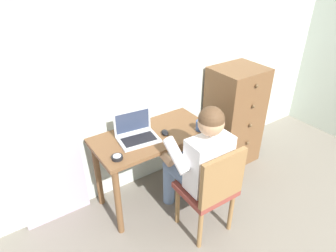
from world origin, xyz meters
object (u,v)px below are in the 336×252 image
object	(u,v)px
desk	(153,146)
person_seated	(199,159)
chair	(212,188)
dresser	(234,116)
coffee_mug	(200,125)
laptop	(136,133)
computer_mouse	(165,133)
desk_clock	(117,157)

from	to	relation	value
desk	person_seated	distance (m)	0.49
chair	person_seated	size ratio (longest dim) A/B	0.74
desk	dresser	xyz separation A→B (m)	(1.10, 0.05, -0.05)
dresser	coffee_mug	distance (m)	0.77
dresser	laptop	world-z (taller)	dresser
laptop	computer_mouse	xyz separation A→B (m)	(0.24, -0.08, -0.04)
person_seated	coffee_mug	distance (m)	0.38
dresser	coffee_mug	xyz separation A→B (m)	(-0.70, -0.24, 0.23)
desk_clock	coffee_mug	distance (m)	0.83
desk	desk_clock	world-z (taller)	desk_clock
dresser	computer_mouse	size ratio (longest dim) A/B	11.25
desk	computer_mouse	size ratio (longest dim) A/B	10.78
dresser	coffee_mug	world-z (taller)	dresser
computer_mouse	desk_clock	bearing A→B (deg)	-146.10
computer_mouse	coffee_mug	xyz separation A→B (m)	(0.31, -0.12, 0.03)
dresser	person_seated	bearing A→B (deg)	-151.49
coffee_mug	desk	bearing A→B (deg)	155.38
dresser	computer_mouse	xyz separation A→B (m)	(-1.00, -0.11, 0.19)
dresser	desk_clock	distance (m)	1.55
laptop	desk_clock	size ratio (longest dim) A/B	4.08
dresser	chair	distance (m)	1.16
desk_clock	coffee_mug	xyz separation A→B (m)	(0.82, -0.03, 0.03)
desk	coffee_mug	distance (m)	0.47
person_seated	coffee_mug	size ratio (longest dim) A/B	10.00
desk	chair	size ratio (longest dim) A/B	1.22
dresser	computer_mouse	bearing A→B (deg)	-173.48
person_seated	laptop	bearing A→B (deg)	123.37
person_seated	chair	bearing A→B (deg)	-90.73
dresser	person_seated	distance (m)	1.07
laptop	desk_clock	bearing A→B (deg)	-146.65
dresser	chair	size ratio (longest dim) A/B	1.28
dresser	coffee_mug	bearing A→B (deg)	-161.24
person_seated	laptop	size ratio (longest dim) A/B	3.27
dresser	laptop	xyz separation A→B (m)	(-1.25, -0.03, 0.23)
computer_mouse	desk_clock	world-z (taller)	computer_mouse
person_seated	coffee_mug	world-z (taller)	person_seated
person_seated	computer_mouse	distance (m)	0.41
chair	person_seated	bearing A→B (deg)	89.27
desk	chair	xyz separation A→B (m)	(0.16, -0.64, -0.12)
person_seated	coffee_mug	bearing A→B (deg)	48.87
laptop	computer_mouse	distance (m)	0.26
chair	person_seated	xyz separation A→B (m)	(0.00, 0.18, 0.18)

